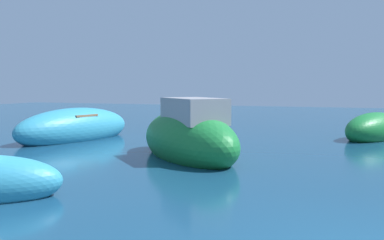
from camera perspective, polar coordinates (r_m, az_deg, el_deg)
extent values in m
ellipsoid|color=teal|center=(17.82, -15.57, -1.09)|extent=(3.04, 5.88, 1.67)
cube|color=brown|center=(17.77, -15.61, 0.65)|extent=(1.70, 1.42, 0.08)
ellipsoid|color=#197233|center=(18.93, 23.54, -1.19)|extent=(3.24, 4.23, 1.42)
cube|color=brown|center=(18.89, 23.59, 0.22)|extent=(1.49, 1.29, 0.08)
ellipsoid|color=#197233|center=(12.89, -0.53, -2.82)|extent=(5.08, 5.02, 1.86)
cube|color=gray|center=(12.44, 0.25, 1.26)|extent=(2.46, 2.44, 0.76)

